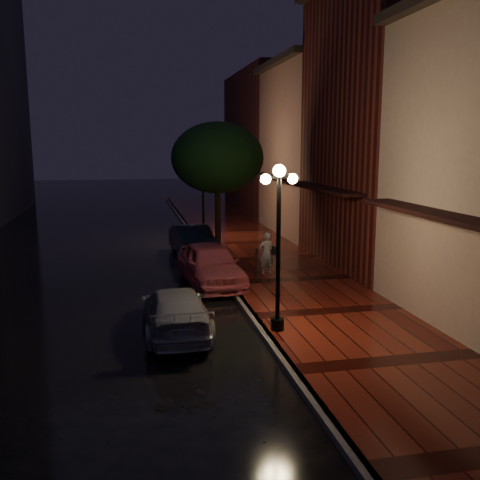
{
  "coord_description": "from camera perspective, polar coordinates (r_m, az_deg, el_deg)",
  "views": [
    {
      "loc": [
        -3.34,
        -17.92,
        4.96
      ],
      "look_at": [
        0.69,
        1.43,
        1.4
      ],
      "focal_mm": 40.0,
      "sensor_mm": 36.0,
      "label": 1
    }
  ],
  "objects": [
    {
      "name": "woman_with_umbrella",
      "position": [
        19.87,
        2.86,
        0.47
      ],
      "size": [
        0.91,
        0.93,
        2.2
      ],
      "rotation": [
        0.0,
        0.0,
        3.27
      ],
      "color": "white",
      "rests_on": "sidewalk"
    },
    {
      "name": "storefront_far",
      "position": [
        29.78,
        8.68,
        9.21
      ],
      "size": [
        5.0,
        8.0,
        9.0
      ],
      "primitive_type": "cube",
      "color": "#8C5951",
      "rests_on": "ground"
    },
    {
      "name": "sidewalk",
      "position": [
        19.4,
        5.41,
        -4.42
      ],
      "size": [
        4.5,
        60.0,
        0.15
      ],
      "primitive_type": "cube",
      "color": "#42100B",
      "rests_on": "ground"
    },
    {
      "name": "storefront_mid",
      "position": [
        22.45,
        15.99,
        11.21
      ],
      "size": [
        5.0,
        8.0,
        11.0
      ],
      "primitive_type": "cube",
      "color": "#511914",
      "rests_on": "ground"
    },
    {
      "name": "storefront_extra",
      "position": [
        39.3,
        3.55,
        10.25
      ],
      "size": [
        5.0,
        12.0,
        10.0
      ],
      "primitive_type": "cube",
      "color": "#511914",
      "rests_on": "ground"
    },
    {
      "name": "curb",
      "position": [
        18.87,
        -1.16,
        -4.79
      ],
      "size": [
        0.25,
        60.0,
        0.15
      ],
      "primitive_type": "cube",
      "color": "#595451",
      "rests_on": "ground"
    },
    {
      "name": "parking_meter",
      "position": [
        18.93,
        1.78,
        -2.3
      ],
      "size": [
        0.12,
        0.1,
        1.17
      ],
      "rotation": [
        0.0,
        0.0,
        0.16
      ],
      "color": "black",
      "rests_on": "sidewalk"
    },
    {
      "name": "navy_car",
      "position": [
        23.93,
        -4.99,
        -0.12
      ],
      "size": [
        1.96,
        4.29,
        1.36
      ],
      "primitive_type": "imported",
      "rotation": [
        0.0,
        0.0,
        0.13
      ],
      "color": "black",
      "rests_on": "ground"
    },
    {
      "name": "silver_car",
      "position": [
        14.37,
        -6.91,
        -7.49
      ],
      "size": [
        1.72,
        4.2,
        1.22
      ],
      "primitive_type": "imported",
      "rotation": [
        0.0,
        0.0,
        3.15
      ],
      "color": "#95949B",
      "rests_on": "ground"
    },
    {
      "name": "ground",
      "position": [
        18.89,
        -1.16,
        -5.01
      ],
      "size": [
        120.0,
        120.0,
        0.0
      ],
      "primitive_type": "plane",
      "color": "black",
      "rests_on": "ground"
    },
    {
      "name": "pink_car",
      "position": [
        18.95,
        -3.15,
        -2.61
      ],
      "size": [
        2.25,
        4.61,
        1.52
      ],
      "primitive_type": "imported",
      "rotation": [
        0.0,
        0.0,
        0.1
      ],
      "color": "#C14F5A",
      "rests_on": "ground"
    },
    {
      "name": "street_tree",
      "position": [
        24.24,
        -2.4,
        8.51
      ],
      "size": [
        4.16,
        4.16,
        5.8
      ],
      "color": "black",
      "rests_on": "sidewalk"
    },
    {
      "name": "streetlamp_near",
      "position": [
        13.64,
        4.12,
        0.22
      ],
      "size": [
        0.96,
        0.36,
        4.31
      ],
      "color": "black",
      "rests_on": "sidewalk"
    },
    {
      "name": "streetlamp_far",
      "position": [
        27.27,
        -3.95,
        5.23
      ],
      "size": [
        0.96,
        0.36,
        4.31
      ],
      "color": "black",
      "rests_on": "sidewalk"
    }
  ]
}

